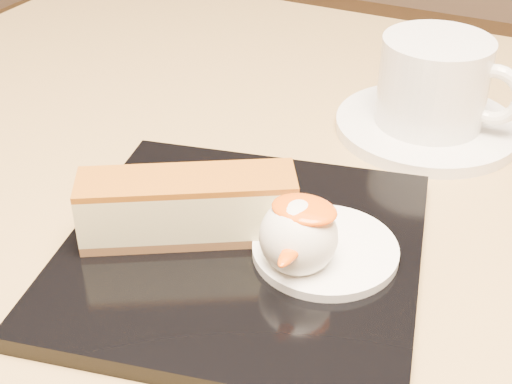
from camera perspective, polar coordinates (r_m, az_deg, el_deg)
The scene contains 9 objects.
table at distance 0.62m, azimuth -3.10°, elevation -11.55°, with size 0.80×0.80×0.72m.
dessert_plate at distance 0.45m, azimuth -1.13°, elevation -4.86°, with size 0.22×0.22×0.01m, color black.
cheesecake at distance 0.45m, azimuth -5.47°, elevation -1.17°, with size 0.13×0.10×0.04m.
cream_smear at distance 0.44m, azimuth 5.56°, elevation -4.62°, with size 0.09×0.09×0.01m, color white.
ice_cream_scoop at distance 0.42m, azimuth 3.42°, elevation -3.56°, with size 0.05×0.05×0.05m, color white.
mango_sauce at distance 0.41m, azimuth 3.88°, elevation -1.40°, with size 0.04×0.03×0.01m, color #FD5707.
mint_sprig at distance 0.47m, azimuth 3.35°, elevation -1.57°, with size 0.03×0.02×0.00m.
saucer at distance 0.61m, azimuth 13.48°, elevation 5.14°, with size 0.15×0.15×0.01m, color white.
coffee_cup at distance 0.59m, azimuth 14.22°, elevation 8.65°, with size 0.12×0.09×0.07m.
Camera 1 is at (0.22, -0.38, 1.01)m, focal length 50.00 mm.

